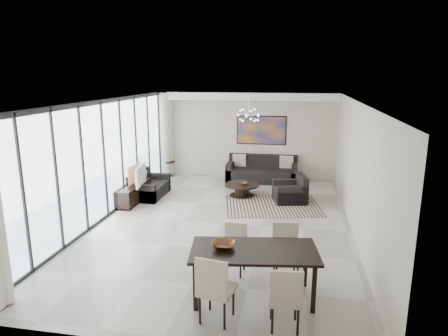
% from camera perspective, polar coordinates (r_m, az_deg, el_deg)
% --- Properties ---
extents(room_shell, '(6.00, 9.00, 2.90)m').
position_cam_1_polar(room_shell, '(9.18, 2.59, 0.37)').
color(room_shell, '#A8A39B').
rests_on(room_shell, ground).
extents(window_wall, '(0.37, 8.95, 2.90)m').
position_cam_1_polar(window_wall, '(10.16, -16.29, 1.21)').
color(window_wall, silver).
rests_on(window_wall, floor).
extents(soffit, '(5.98, 0.40, 0.26)m').
position_cam_1_polar(soffit, '(13.29, 3.21, 10.15)').
color(soffit, white).
rests_on(soffit, room_shell).
extents(painting, '(1.68, 0.04, 0.98)m').
position_cam_1_polar(painting, '(13.51, 5.35, 5.39)').
color(painting, '#C8661B').
rests_on(painting, room_shell).
extents(chandelier, '(0.66, 0.66, 0.71)m').
position_cam_1_polar(chandelier, '(11.51, 3.54, 7.54)').
color(chandelier, silver).
rests_on(chandelier, room_shell).
extents(rug, '(2.82, 2.37, 0.01)m').
position_cam_1_polar(rug, '(10.99, 6.92, -5.35)').
color(rug, black).
rests_on(rug, floor).
extents(coffee_table, '(1.02, 1.02, 0.36)m').
position_cam_1_polar(coffee_table, '(11.73, 2.57, -3.04)').
color(coffee_table, black).
rests_on(coffee_table, floor).
extents(bowl_coffee, '(0.25, 0.25, 0.07)m').
position_cam_1_polar(bowl_coffee, '(11.61, 2.82, -2.25)').
color(bowl_coffee, brown).
rests_on(bowl_coffee, coffee_table).
extents(sofa_main, '(2.32, 0.95, 0.84)m').
position_cam_1_polar(sofa_main, '(13.38, 5.44, -0.65)').
color(sofa_main, black).
rests_on(sofa_main, floor).
extents(loveseat, '(0.81, 1.44, 0.72)m').
position_cam_1_polar(loveseat, '(11.91, -10.75, -2.79)').
color(loveseat, black).
rests_on(loveseat, floor).
extents(armchair, '(1.03, 1.07, 0.75)m').
position_cam_1_polar(armchair, '(11.37, 9.57, -3.47)').
color(armchair, black).
rests_on(armchair, floor).
extents(side_table, '(0.38, 0.38, 0.53)m').
position_cam_1_polar(side_table, '(14.07, -7.77, 0.26)').
color(side_table, black).
rests_on(side_table, floor).
extents(tv_console, '(0.45, 1.59, 0.50)m').
position_cam_1_polar(tv_console, '(11.46, -12.84, -3.53)').
color(tv_console, black).
rests_on(tv_console, floor).
extents(television, '(0.26, 0.96, 0.55)m').
position_cam_1_polar(television, '(11.23, -12.29, -1.07)').
color(television, gray).
rests_on(television, tv_console).
extents(dining_table, '(2.11, 1.27, 0.83)m').
position_cam_1_polar(dining_table, '(6.42, 4.30, -12.23)').
color(dining_table, black).
rests_on(dining_table, floor).
extents(dining_chair_sw, '(0.56, 0.56, 1.04)m').
position_cam_1_polar(dining_chair_sw, '(5.86, -1.41, -16.45)').
color(dining_chair_sw, beige).
rests_on(dining_chair_sw, floor).
extents(dining_chair_se, '(0.49, 0.49, 0.97)m').
position_cam_1_polar(dining_chair_se, '(5.79, 8.79, -17.51)').
color(dining_chair_se, beige).
rests_on(dining_chair_se, floor).
extents(dining_chair_nw, '(0.44, 0.44, 0.90)m').
position_cam_1_polar(dining_chair_nw, '(7.31, 1.54, -10.87)').
color(dining_chair_nw, beige).
rests_on(dining_chair_nw, floor).
extents(dining_chair_ne, '(0.52, 0.52, 0.99)m').
position_cam_1_polar(dining_chair_ne, '(7.16, 8.80, -11.12)').
color(dining_chair_ne, beige).
rests_on(dining_chair_ne, floor).
extents(bowl_dining, '(0.38, 0.38, 0.09)m').
position_cam_1_polar(bowl_dining, '(6.41, -0.10, -10.97)').
color(bowl_dining, brown).
rests_on(bowl_dining, dining_table).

